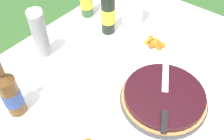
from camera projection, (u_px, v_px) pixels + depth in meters
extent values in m
cube|color=brown|center=(110.00, 109.00, 1.05)|extent=(1.82, 1.24, 0.03)
cylinder|color=brown|center=(123.00, 31.00, 2.01)|extent=(0.06, 0.06, 0.70)
cube|color=white|center=(110.00, 106.00, 1.03)|extent=(1.83, 1.25, 0.00)
cube|color=white|center=(20.00, 52.00, 1.34)|extent=(1.83, 0.00, 0.10)
cube|color=white|center=(202.00, 17.00, 1.56)|extent=(0.00, 1.25, 0.10)
cylinder|color=#38383D|center=(163.00, 100.00, 1.04)|extent=(0.36, 0.36, 0.02)
cylinder|color=#B78447|center=(164.00, 97.00, 1.03)|extent=(0.35, 0.35, 0.01)
cylinder|color=black|center=(164.00, 95.00, 1.02)|extent=(0.33, 0.33, 0.03)
cube|color=silver|center=(165.00, 75.00, 1.07)|extent=(0.18, 0.12, 0.00)
cube|color=black|center=(164.00, 121.00, 0.91)|extent=(0.09, 0.06, 0.01)
cylinder|color=white|center=(43.00, 47.00, 1.21)|extent=(0.07, 0.07, 0.09)
cylinder|color=white|center=(43.00, 45.00, 1.20)|extent=(0.07, 0.07, 0.09)
cylinder|color=white|center=(42.00, 43.00, 1.19)|extent=(0.07, 0.07, 0.09)
cylinder|color=white|center=(42.00, 41.00, 1.18)|extent=(0.07, 0.07, 0.09)
cylinder|color=white|center=(41.00, 39.00, 1.17)|extent=(0.07, 0.07, 0.09)
cylinder|color=white|center=(41.00, 37.00, 1.16)|extent=(0.07, 0.07, 0.09)
cylinder|color=white|center=(40.00, 35.00, 1.15)|extent=(0.07, 0.07, 0.09)
cylinder|color=white|center=(39.00, 32.00, 1.14)|extent=(0.07, 0.07, 0.09)
cylinder|color=white|center=(39.00, 30.00, 1.13)|extent=(0.07, 0.07, 0.09)
cylinder|color=white|center=(38.00, 28.00, 1.12)|extent=(0.07, 0.07, 0.09)
cylinder|color=white|center=(38.00, 26.00, 1.12)|extent=(0.07, 0.07, 0.09)
cylinder|color=white|center=(37.00, 23.00, 1.11)|extent=(0.07, 0.07, 0.09)
cylinder|color=white|center=(36.00, 21.00, 1.10)|extent=(0.07, 0.07, 0.09)
torus|color=white|center=(34.00, 11.00, 1.06)|extent=(0.07, 0.07, 0.01)
cylinder|color=#2D562D|center=(86.00, 1.00, 1.42)|extent=(0.07, 0.07, 0.18)
cylinder|color=yellow|center=(86.00, 2.00, 1.42)|extent=(0.07, 0.07, 0.07)
cylinder|color=brown|center=(12.00, 96.00, 0.95)|extent=(0.07, 0.07, 0.18)
cylinder|color=#334C93|center=(12.00, 97.00, 0.95)|extent=(0.07, 0.07, 0.07)
cone|color=brown|center=(3.00, 77.00, 0.87)|extent=(0.07, 0.07, 0.04)
cylinder|color=black|center=(108.00, 14.00, 1.30)|extent=(0.07, 0.07, 0.22)
cylinder|color=yellow|center=(108.00, 15.00, 1.30)|extent=(0.08, 0.08, 0.08)
cylinder|color=white|center=(155.00, 46.00, 1.28)|extent=(0.22, 0.22, 0.01)
torus|color=white|center=(155.00, 45.00, 1.28)|extent=(0.22, 0.22, 0.01)
cone|color=#B94D0E|center=(150.00, 37.00, 1.28)|extent=(0.04, 0.04, 0.04)
cone|color=#C77716|center=(147.00, 42.00, 1.28)|extent=(0.04, 0.04, 0.03)
cone|color=#B3630B|center=(162.00, 44.00, 1.26)|extent=(0.05, 0.05, 0.04)
cone|color=orange|center=(154.00, 43.00, 1.25)|extent=(0.06, 0.06, 0.04)
cone|color=#B94C13|center=(150.00, 40.00, 1.28)|extent=(0.04, 0.04, 0.03)
cone|color=#CC5D1F|center=(159.00, 43.00, 1.27)|extent=(0.04, 0.04, 0.03)
cone|color=#CA5A1E|center=(156.00, 40.00, 1.28)|extent=(0.04, 0.05, 0.04)
cone|color=#C65519|center=(150.00, 44.00, 1.24)|extent=(0.04, 0.04, 0.04)
cone|color=orange|center=(151.00, 38.00, 1.27)|extent=(0.04, 0.04, 0.04)
cone|color=#A65514|center=(160.00, 47.00, 1.25)|extent=(0.05, 0.06, 0.04)
cone|color=orange|center=(155.00, 40.00, 1.28)|extent=(0.05, 0.05, 0.05)
cylinder|color=white|center=(134.00, 3.00, 1.33)|extent=(0.11, 0.11, 0.26)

